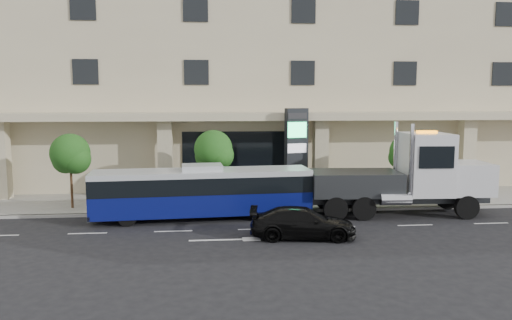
{
  "coord_description": "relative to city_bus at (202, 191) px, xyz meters",
  "views": [
    {
      "loc": [
        -2.29,
        -25.01,
        6.28
      ],
      "look_at": [
        0.31,
        2.0,
        2.96
      ],
      "focal_mm": 35.0,
      "sensor_mm": 36.0,
      "label": 1
    }
  ],
  "objects": [
    {
      "name": "tree_right",
      "position": [
        12.15,
        2.67,
        1.57
      ],
      "size": [
        2.1,
        2.0,
        4.04
      ],
      "color": "#422B19",
      "rests_on": "sidewalk"
    },
    {
      "name": "convention_center",
      "position": [
        2.63,
        14.5,
        8.51
      ],
      "size": [
        60.0,
        17.6,
        20.0
      ],
      "color": "#BAAC8B",
      "rests_on": "ground"
    },
    {
      "name": "black_sedan",
      "position": [
        4.58,
        -4.1,
        -0.77
      ],
      "size": [
        5.0,
        2.54,
        1.39
      ],
      "primitive_type": "imported",
      "rotation": [
        0.0,
        0.0,
        1.44
      ],
      "color": "black",
      "rests_on": "ground"
    },
    {
      "name": "city_bus",
      "position": [
        0.0,
        0.0,
        0.0
      ],
      "size": [
        11.51,
        3.16,
        2.88
      ],
      "rotation": [
        0.0,
        0.0,
        0.07
      ],
      "color": "black",
      "rests_on": "ground"
    },
    {
      "name": "ground",
      "position": [
        2.63,
        -0.92,
        -1.47
      ],
      "size": [
        120.0,
        120.0,
        0.0
      ],
      "primitive_type": "plane",
      "color": "black",
      "rests_on": "ground"
    },
    {
      "name": "tow_truck",
      "position": [
        11.1,
        -0.07,
        0.6
      ],
      "size": [
        11.06,
        3.17,
        5.03
      ],
      "rotation": [
        0.0,
        0.0,
        -0.05
      ],
      "color": "#2D3033",
      "rests_on": "ground"
    },
    {
      "name": "tree_mid",
      "position": [
        0.65,
        2.67,
        1.79
      ],
      "size": [
        2.28,
        2.2,
        4.38
      ],
      "color": "#422B19",
      "rests_on": "sidewalk"
    },
    {
      "name": "signage_pylon",
      "position": [
        5.72,
        4.11,
        1.52
      ],
      "size": [
        1.47,
        0.83,
        5.58
      ],
      "rotation": [
        0.0,
        0.0,
        0.25
      ],
      "color": "black",
      "rests_on": "sidewalk"
    },
    {
      "name": "sidewalk",
      "position": [
        2.63,
        4.08,
        -1.39
      ],
      "size": [
        120.0,
        6.0,
        0.15
      ],
      "primitive_type": "cube",
      "color": "gray",
      "rests_on": "ground"
    },
    {
      "name": "tree_left",
      "position": [
        -7.35,
        2.67,
        1.65
      ],
      "size": [
        2.27,
        2.2,
        4.22
      ],
      "color": "#422B19",
      "rests_on": "sidewalk"
    },
    {
      "name": "curb",
      "position": [
        2.63,
        1.08,
        -1.39
      ],
      "size": [
        120.0,
        0.3,
        0.15
      ],
      "primitive_type": "cube",
      "color": "gray",
      "rests_on": "ground"
    }
  ]
}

